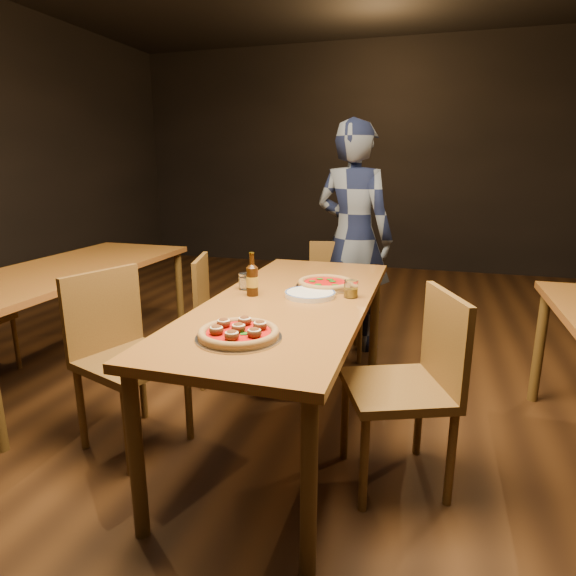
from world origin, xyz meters
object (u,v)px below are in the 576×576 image
(chair_main_sw, at_px, (231,317))
(diner, at_px, (353,238))
(table_main, at_px, (291,312))
(pizza_meatball, at_px, (239,333))
(chair_end, at_px, (336,298))
(plate_stack, at_px, (310,294))
(pizza_margherita, at_px, (326,283))
(table_left, at_px, (64,278))
(chair_main_nw, at_px, (132,359))
(beer_bottle, at_px, (252,281))
(chair_main_e, at_px, (397,387))
(amber_glass, at_px, (351,289))
(water_glass, at_px, (245,281))

(chair_main_sw, distance_m, diner, 1.18)
(table_main, height_order, pizza_meatball, pizza_meatball)
(chair_end, bearing_deg, plate_stack, -99.14)
(chair_main_sw, relative_size, pizza_margherita, 2.62)
(table_left, height_order, chair_main_nw, chair_main_nw)
(table_main, distance_m, chair_end, 1.17)
(table_main, xyz_separation_m, beer_bottle, (-0.21, 0.00, 0.15))
(chair_main_e, distance_m, beer_bottle, 0.93)
(amber_glass, relative_size, diner, 0.05)
(table_main, relative_size, amber_glass, 21.81)
(table_main, relative_size, water_glass, 22.12)
(chair_main_sw, xyz_separation_m, beer_bottle, (0.34, -0.49, 0.39))
(chair_main_sw, relative_size, beer_bottle, 3.89)
(chair_main_nw, bearing_deg, chair_main_sw, 7.94)
(beer_bottle, bearing_deg, water_glass, 127.10)
(plate_stack, relative_size, amber_glass, 2.92)
(pizza_margherita, bearing_deg, beer_bottle, -139.73)
(table_left, relative_size, pizza_margherita, 5.90)
(diner, bearing_deg, pizza_meatball, 105.17)
(beer_bottle, bearing_deg, table_main, -0.69)
(table_main, height_order, water_glass, water_glass)
(plate_stack, height_order, diner, diner)
(pizza_meatball, bearing_deg, diner, 85.97)
(chair_main_sw, xyz_separation_m, plate_stack, (0.64, -0.43, 0.32))
(amber_glass, bearing_deg, chair_end, 105.02)
(chair_end, xyz_separation_m, beer_bottle, (-0.23, -1.14, 0.39))
(chair_end, height_order, water_glass, chair_end)
(pizza_margherita, xyz_separation_m, water_glass, (-0.42, -0.17, 0.02))
(pizza_meatball, xyz_separation_m, plate_stack, (0.12, 0.69, -0.01))
(table_main, xyz_separation_m, chair_main_nw, (-0.73, -0.38, -0.20))
(table_main, distance_m, chair_main_e, 0.69)
(chair_main_nw, bearing_deg, plate_stack, -42.12)
(water_glass, relative_size, amber_glass, 0.99)
(chair_main_e, height_order, diner, diner)
(chair_main_nw, relative_size, chair_main_e, 1.01)
(table_main, xyz_separation_m, chair_end, (0.02, 1.14, -0.24))
(chair_main_nw, height_order, water_glass, chair_main_nw)
(chair_main_nw, relative_size, plate_stack, 3.55)
(table_main, relative_size, chair_main_e, 2.13)
(table_left, bearing_deg, chair_main_nw, -34.94)
(table_main, bearing_deg, water_glass, 158.84)
(chair_end, distance_m, pizza_margherita, 0.92)
(chair_main_nw, xyz_separation_m, plate_stack, (0.81, 0.45, 0.29))
(water_glass, bearing_deg, chair_main_nw, -130.72)
(plate_stack, distance_m, water_glass, 0.39)
(chair_end, bearing_deg, chair_main_sw, -144.33)
(plate_stack, xyz_separation_m, beer_bottle, (-0.30, -0.07, 0.07))
(chair_main_e, height_order, beer_bottle, beer_bottle)
(table_left, distance_m, diner, 2.11)
(chair_end, distance_m, pizza_meatball, 1.80)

